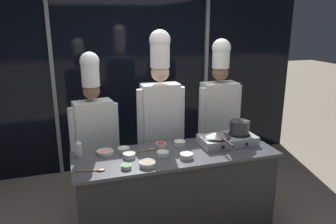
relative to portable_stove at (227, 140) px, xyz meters
The scene contains 20 objects.
window_wall_back 1.97m from the portable_stove, 107.78° to the left, with size 5.33×0.09×2.70m.
demo_counter 0.79m from the portable_stove, behind, with size 1.99×0.67×0.93m.
portable_stove is the anchor object (origin of this frame).
frying_pan 0.15m from the portable_stove, behind, with size 0.30×0.51×0.04m.
stock_pot 0.18m from the portable_stove, ahead, with size 0.23×0.21×0.14m.
squeeze_bottle_clear 1.51m from the portable_stove, behind, with size 0.06×0.06×0.17m.
prep_bowl_scallions 1.15m from the portable_stove, 167.13° to the right, with size 0.09×0.09×0.04m.
prep_bowl_garlic 0.50m from the portable_stove, 166.97° to the left, with size 0.12×0.12×0.05m.
prep_bowl_shrimp 1.26m from the portable_stove, behind, with size 0.17×0.17×0.04m.
prep_bowl_rice 0.58m from the portable_stove, 158.70° to the right, with size 0.13×0.13×0.05m.
prep_bowl_chili_flakes 0.70m from the portable_stove, 168.04° to the left, with size 0.11×0.11×0.04m.
prep_bowl_mushrooms 0.97m from the portable_stove, 163.90° to the right, with size 0.15×0.15×0.05m.
prep_bowl_onion 0.74m from the portable_stove, behind, with size 0.12×0.12×0.05m.
prep_bowl_bean_sprouts 1.08m from the portable_stove, behind, with size 0.12×0.12×0.05m.
prep_bowl_noodles 1.05m from the portable_stove, behind, with size 0.12×0.12×0.05m.
serving_spoon_slotted 1.39m from the portable_stove, behind, with size 0.25×0.08×0.02m.
serving_spoon_solid 0.83m from the portable_stove, behind, with size 0.26×0.07×0.02m.
chef_head 1.45m from the portable_stove, 155.54° to the left, with size 0.54×0.27×1.88m.
chef_sous 0.82m from the portable_stove, 137.70° to the left, with size 0.55×0.23×2.10m.
chef_line 0.67m from the portable_stove, 72.38° to the left, with size 0.56×0.23×1.98m.
Camera 1 is at (-0.97, -2.82, 2.21)m, focal length 35.00 mm.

